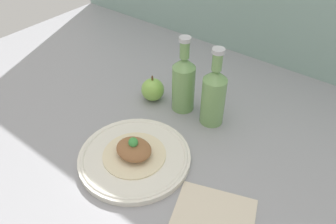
# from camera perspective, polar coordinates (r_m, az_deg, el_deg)

# --- Properties ---
(ground_plane) EXTENTS (1.80, 1.10, 0.04)m
(ground_plane) POSITION_cam_1_polar(r_m,az_deg,el_deg) (0.98, -0.58, -3.25)
(ground_plane) COLOR gray
(plate) EXTENTS (0.29, 0.29, 0.02)m
(plate) POSITION_cam_1_polar(r_m,az_deg,el_deg) (0.86, -5.84, -7.75)
(plate) COLOR silver
(plate) RESTS_ON ground_plane
(plated_food) EXTENTS (0.16, 0.16, 0.06)m
(plated_food) POSITION_cam_1_polar(r_m,az_deg,el_deg) (0.85, -5.95, -6.68)
(plated_food) COLOR beige
(plated_food) RESTS_ON plate
(cider_bottle_left) EXTENTS (0.07, 0.07, 0.24)m
(cider_bottle_left) POSITION_cam_1_polar(r_m,az_deg,el_deg) (0.97, 2.72, 5.25)
(cider_bottle_left) COLOR #729E5B
(cider_bottle_left) RESTS_ON ground_plane
(cider_bottle_right) EXTENTS (0.07, 0.07, 0.24)m
(cider_bottle_right) POSITION_cam_1_polar(r_m,az_deg,el_deg) (0.93, 7.96, 3.00)
(cider_bottle_right) COLOR #729E5B
(cider_bottle_right) RESTS_ON ground_plane
(apple) EXTENTS (0.07, 0.07, 0.09)m
(apple) POSITION_cam_1_polar(r_m,az_deg,el_deg) (1.04, -2.68, 3.93)
(apple) COLOR #84B74C
(apple) RESTS_ON ground_plane
(napkin) EXTENTS (0.22, 0.20, 0.01)m
(napkin) POSITION_cam_1_polar(r_m,az_deg,el_deg) (0.77, 7.95, -17.48)
(napkin) COLOR beige
(napkin) RESTS_ON ground_plane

